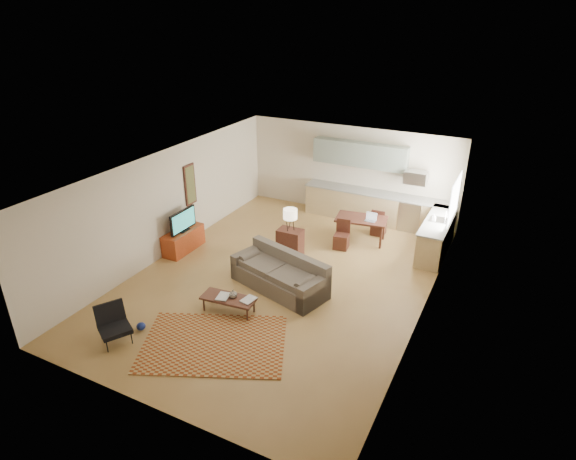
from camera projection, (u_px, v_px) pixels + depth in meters
The scene contains 25 objects.
room at pixel (282, 227), 10.79m from camera, with size 9.00×9.00×9.00m.
kitchen_counter_back at pixel (374, 207), 14.18m from camera, with size 4.26×0.64×0.92m, color tan, non-canonical shape.
kitchen_counter_right at pixel (436, 236), 12.40m from camera, with size 0.64×2.26×0.92m, color tan, non-canonical shape.
kitchen_range at pixel (411, 214), 13.74m from camera, with size 0.62×0.62×0.90m, color #A5A8AD.
kitchen_microwave at pixel (416, 177), 13.29m from camera, with size 0.62×0.40×0.35m, color #A5A8AD.
upper_cabinets at pixel (360, 154), 13.92m from camera, with size 2.80×0.34×0.70m, color gray.
window_right at pixel (455, 199), 11.82m from camera, with size 0.02×1.40×1.05m, color white.
wall_art_left at pixel (190, 185), 12.75m from camera, with size 0.06×0.42×1.10m, color olive, non-canonical shape.
triptych at pixel (348, 158), 14.28m from camera, with size 1.70×0.04×0.50m, color beige, non-canonical shape.
rug at pixel (214, 343), 9.19m from camera, with size 2.69×1.86×0.02m, color maroon.
sofa at pixel (279, 273), 10.81m from camera, with size 2.37×1.03×0.82m, color brown, non-canonical shape.
coffee_table at pixel (229, 304), 10.09m from camera, with size 1.16×0.46×0.35m, color #45251B, non-canonical shape.
book_a at pixel (218, 296), 10.05m from camera, with size 0.31×0.38×0.03m, color #951B08.
book_b at pixel (244, 298), 9.99m from camera, with size 0.29×0.36×0.02m, color navy.
vase at pixel (233, 294), 9.99m from camera, with size 0.19×0.19×0.18m, color black.
armchair at pixel (114, 326), 9.10m from camera, with size 0.64×0.64×0.73m, color black, non-canonical shape.
tv_credenza at pixel (183, 240), 12.59m from camera, with size 0.48×1.24×0.57m, color maroon, non-canonical shape.
tv at pixel (183, 221), 12.32m from camera, with size 0.10×0.95×0.57m, color black, non-canonical shape.
console_table at pixel (290, 243), 12.28m from camera, with size 0.62×0.42×0.73m, color #391B14, non-canonical shape.
table_lamp at pixel (290, 219), 12.00m from camera, with size 0.35×0.35×0.58m, color beige, non-canonical shape.
dining_table at pixel (361, 229), 13.05m from camera, with size 1.35×0.77×0.68m, color #391B14, non-canonical shape.
dining_chair_near at pixel (342, 235), 12.65m from camera, with size 0.37×0.39×0.78m, color #391B14, non-canonical shape.
dining_chair_far at pixel (379, 221), 13.42m from camera, with size 0.37×0.39×0.79m, color #391B14, non-canonical shape.
laptop at pixel (370, 217), 12.68m from camera, with size 0.29×0.22×0.22m, color #A5A8AD, non-canonical shape.
soap_bottle at pixel (434, 218), 12.10m from camera, with size 0.09×0.09×0.19m, color beige.
Camera 1 is at (4.53, -8.69, 5.88)m, focal length 30.00 mm.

